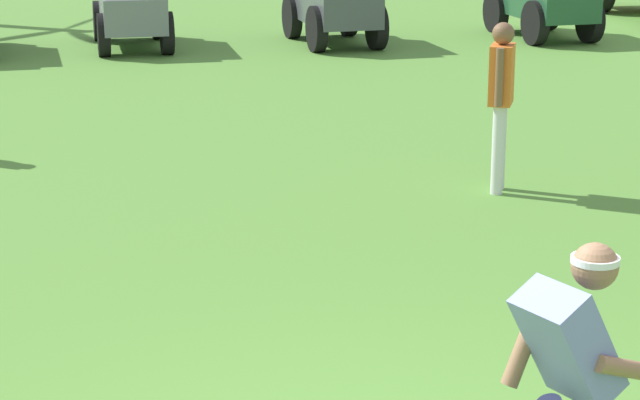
% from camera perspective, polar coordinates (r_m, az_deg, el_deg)
% --- Properties ---
extents(frisbee_thrower, '(1.15, 0.50, 1.39)m').
position_cam_1_polar(frisbee_thrower, '(5.66, 11.11, -8.02)').
color(frisbee_thrower, '#191E38').
rests_on(frisbee_thrower, ground_plane).
extents(teammate_midfield, '(0.33, 0.47, 1.56)m').
position_cam_1_polar(teammate_midfield, '(11.41, 8.28, 4.96)').
color(teammate_midfield, silver).
rests_on(teammate_midfield, ground_plane).
extents(parked_car_slot_b, '(1.14, 2.40, 1.34)m').
position_cam_1_polar(parked_car_slot_b, '(20.25, -8.65, 8.96)').
color(parked_car_slot_b, slate).
rests_on(parked_car_slot_b, ground_plane).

